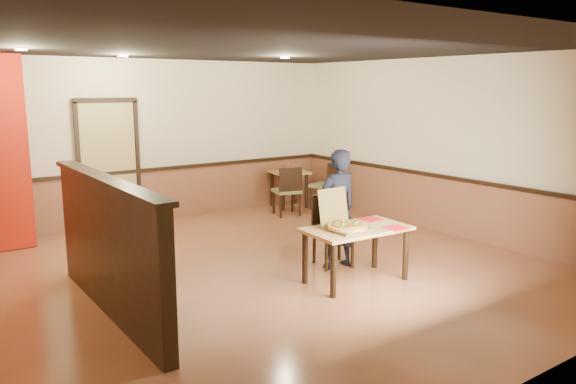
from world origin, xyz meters
The scene contains 24 objects.
floor centered at (0.00, 0.00, 0.00)m, with size 7.00×7.00×0.00m, color #AD6643.
ceiling centered at (0.00, 0.00, 2.80)m, with size 7.00×7.00×0.00m, color black.
wall_back centered at (0.00, 3.50, 1.40)m, with size 7.00×7.00×0.00m, color #F9EAC2.
wall_right centered at (3.50, 0.00, 1.40)m, with size 7.00×7.00×0.00m, color #F9EAC2.
wainscot_back centered at (0.00, 3.47, 0.45)m, with size 7.00×0.04×0.90m, color brown.
chair_rail_back centered at (0.00, 3.45, 0.92)m, with size 7.00×0.06×0.06m, color black.
wainscot_right centered at (3.47, 0.00, 0.45)m, with size 0.04×7.00×0.90m, color brown.
chair_rail_right centered at (3.45, 0.00, 0.92)m, with size 0.06×7.00×0.06m, color black.
back_door centered at (-0.80, 3.46, 1.05)m, with size 0.90×0.06×2.10m, color tan.
booth_partition centered at (-2.00, -0.20, 0.74)m, with size 0.20×3.10×1.44m.
spot_a centered at (-2.30, 1.80, 2.78)m, with size 0.14×0.14×0.02m, color beige.
spot_b centered at (-0.80, 2.50, 2.78)m, with size 0.14×0.14×0.02m, color beige.
spot_c centered at (1.40, 1.50, 2.78)m, with size 0.14×0.14×0.02m, color beige.
main_table centered at (0.74, -0.93, 0.57)m, with size 1.30×0.78×0.68m.
diner_chair centered at (0.93, -0.23, 0.50)m, with size 0.55×0.55×0.92m.
side_chair_left centered at (2.12, 2.43, 0.50)m, with size 0.55×0.55×0.91m.
side_chair_right centered at (3.05, 2.43, 0.51)m, with size 0.59×0.59×0.93m.
side_table centered at (2.58, 3.05, 0.54)m, with size 0.77×0.77×0.71m.
diner centered at (0.91, -0.37, 0.78)m, with size 0.57×0.37×1.56m, color black.
pizza_box centered at (0.55, -0.93, 0.74)m, with size 0.45×0.53×0.46m.
pizza centered at (0.55, -0.98, 0.72)m, with size 0.47×0.47×0.03m, color #F0A157.
napkin_near centered at (1.10, -1.23, 0.68)m, with size 0.25×0.25×0.01m.
napkin_far centered at (1.17, -0.73, 0.68)m, with size 0.24×0.24×0.01m.
condiment centered at (2.58, 3.04, 0.79)m, with size 0.06×0.06×0.16m, color #95421B.
Camera 1 is at (-3.70, -5.78, 2.33)m, focal length 35.00 mm.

